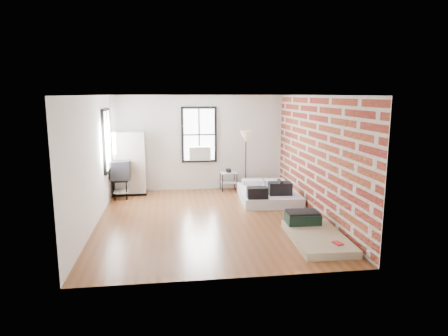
{
  "coord_description": "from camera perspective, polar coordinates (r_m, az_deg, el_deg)",
  "views": [
    {
      "loc": [
        -0.84,
        -8.72,
        2.82
      ],
      "look_at": [
        0.38,
        0.3,
        1.13
      ],
      "focal_mm": 32.0,
      "sensor_mm": 36.0,
      "label": 1
    }
  ],
  "objects": [
    {
      "name": "floor_lamp",
      "position": [
        11.65,
        3.15,
        4.11
      ],
      "size": [
        0.38,
        0.38,
        1.78
      ],
      "color": "black",
      "rests_on": "ground"
    },
    {
      "name": "mattress_bare",
      "position": [
        8.21,
        12.68,
        -8.97
      ],
      "size": [
        1.05,
        1.9,
        0.4
      ],
      "rotation": [
        0.0,
        0.0,
        -0.04
      ],
      "color": "tan",
      "rests_on": "ground"
    },
    {
      "name": "room_shell",
      "position": [
        9.21,
        -0.96,
        3.74
      ],
      "size": [
        5.02,
        6.02,
        2.8
      ],
      "color": "silver",
      "rests_on": "ground"
    },
    {
      "name": "mattress_main",
      "position": [
        10.85,
        6.33,
        -3.65
      ],
      "size": [
        1.61,
        2.11,
        0.65
      ],
      "rotation": [
        0.0,
        0.0,
        -0.06
      ],
      "color": "white",
      "rests_on": "ground"
    },
    {
      "name": "tv_stand",
      "position": [
        11.3,
        -14.55,
        -0.41
      ],
      "size": [
        0.56,
        0.76,
        1.04
      ],
      "rotation": [
        0.0,
        0.0,
        0.06
      ],
      "color": "black",
      "rests_on": "ground"
    },
    {
      "name": "ground",
      "position": [
        9.21,
        -2.11,
        -7.35
      ],
      "size": [
        6.0,
        6.0,
        0.0
      ],
      "primitive_type": "plane",
      "color": "brown",
      "rests_on": "ground"
    },
    {
      "name": "wardrobe",
      "position": [
        11.59,
        -13.33,
        0.63
      ],
      "size": [
        0.92,
        0.55,
        1.79
      ],
      "rotation": [
        0.0,
        0.0,
        0.04
      ],
      "color": "black",
      "rests_on": "ground"
    },
    {
      "name": "side_table",
      "position": [
        11.81,
        0.65,
        -1.15
      ],
      "size": [
        0.52,
        0.43,
        0.65
      ],
      "rotation": [
        0.0,
        0.0,
        0.08
      ],
      "color": "black",
      "rests_on": "ground"
    }
  ]
}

